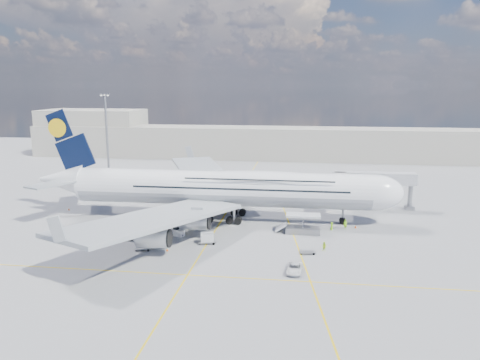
# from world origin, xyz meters

# --- Properties ---
(ground) EXTENTS (300.00, 300.00, 0.00)m
(ground) POSITION_xyz_m (0.00, 0.00, 0.00)
(ground) COLOR gray
(ground) RESTS_ON ground
(taxi_line_main) EXTENTS (0.25, 220.00, 0.01)m
(taxi_line_main) POSITION_xyz_m (0.00, 0.00, 0.01)
(taxi_line_main) COLOR #E4BB0C
(taxi_line_main) RESTS_ON ground
(taxi_line_cross) EXTENTS (120.00, 0.25, 0.01)m
(taxi_line_cross) POSITION_xyz_m (0.00, -20.00, 0.01)
(taxi_line_cross) COLOR #E4BB0C
(taxi_line_cross) RESTS_ON ground
(taxi_line_diag) EXTENTS (14.16, 99.06, 0.01)m
(taxi_line_diag) POSITION_xyz_m (14.00, 10.00, 0.01)
(taxi_line_diag) COLOR #E4BB0C
(taxi_line_diag) RESTS_ON ground
(airliner) EXTENTS (77.26, 79.15, 23.71)m
(airliner) POSITION_xyz_m (0.26, 10.00, 6.87)
(airliner) COLOR white
(airliner) RESTS_ON ground
(jet_bridge) EXTENTS (18.80, 12.10, 8.50)m
(jet_bridge) POSITION_xyz_m (29.81, 20.94, 6.85)
(jet_bridge) COLOR #B7B7BC
(jet_bridge) RESTS_ON ground
(cargo_loader) EXTENTS (8.53, 3.20, 3.67)m
(cargo_loader) POSITION_xyz_m (16.82, 2.89, 1.25)
(cargo_loader) COLOR silver
(cargo_loader) RESTS_ON ground
(light_mast) EXTENTS (3.00, 0.70, 25.50)m
(light_mast) POSITION_xyz_m (-40.00, 45.00, 13.21)
(light_mast) COLOR gray
(light_mast) RESTS_ON ground
(terminal) EXTENTS (180.00, 16.00, 12.00)m
(terminal) POSITION_xyz_m (0.00, 95.00, 6.00)
(terminal) COLOR #B2AD9E
(terminal) RESTS_ON ground
(hangar) EXTENTS (40.00, 22.00, 18.00)m
(hangar) POSITION_xyz_m (-70.00, 100.00, 9.00)
(hangar) COLOR #B2AD9E
(hangar) RESTS_ON ground
(tree_line) EXTENTS (160.00, 6.00, 8.00)m
(tree_line) POSITION_xyz_m (40.00, 140.00, 4.00)
(tree_line) COLOR #193814
(tree_line) RESTS_ON ground
(dolly_row_a) EXTENTS (2.98, 2.07, 0.40)m
(dolly_row_a) POSITION_xyz_m (-10.23, -10.51, 0.31)
(dolly_row_a) COLOR gray
(dolly_row_a) RESTS_ON ground
(dolly_row_b) EXTENTS (2.99, 2.16, 1.70)m
(dolly_row_b) POSITION_xyz_m (-18.44, -5.17, 0.92)
(dolly_row_b) COLOR gray
(dolly_row_b) RESTS_ON ground
(dolly_row_c) EXTENTS (3.16, 2.34, 1.79)m
(dolly_row_c) POSITION_xyz_m (-15.06, -5.36, 0.96)
(dolly_row_c) COLOR gray
(dolly_row_c) RESTS_ON ground
(dolly_back) EXTENTS (3.90, 3.30, 0.51)m
(dolly_back) POSITION_xyz_m (-15.52, -2.00, 0.39)
(dolly_back) COLOR gray
(dolly_back) RESTS_ON ground
(dolly_nose_far) EXTENTS (2.79, 1.84, 0.38)m
(dolly_nose_far) POSITION_xyz_m (17.82, -8.47, 0.29)
(dolly_nose_far) COLOR gray
(dolly_nose_far) RESTS_ON ground
(dolly_nose_near) EXTENTS (3.43, 2.34, 1.99)m
(dolly_nose_near) POSITION_xyz_m (0.06, -5.71, 1.07)
(dolly_nose_near) COLOR gray
(dolly_nose_near) RESTS_ON ground
(baggage_tug) EXTENTS (3.12, 2.39, 1.77)m
(baggage_tug) POSITION_xyz_m (-6.52, -2.19, 0.78)
(baggage_tug) COLOR white
(baggage_tug) RESTS_ON ground
(catering_truck_inner) EXTENTS (6.11, 3.17, 3.47)m
(catering_truck_inner) POSITION_xyz_m (-7.94, 32.47, 1.64)
(catering_truck_inner) COLOR gray
(catering_truck_inner) RESTS_ON ground
(catering_truck_outer) EXTENTS (5.90, 2.58, 3.45)m
(catering_truck_outer) POSITION_xyz_m (-22.79, 38.36, 1.60)
(catering_truck_outer) COLOR gray
(catering_truck_outer) RESTS_ON ground
(service_van) EXTENTS (2.57, 4.89, 1.31)m
(service_van) POSITION_xyz_m (15.83, -16.91, 0.66)
(service_van) COLOR white
(service_van) RESTS_ON ground
(crew_nose) EXTENTS (0.82, 0.65, 1.98)m
(crew_nose) POSITION_xyz_m (25.26, 6.38, 0.99)
(crew_nose) COLOR #8FE017
(crew_nose) RESTS_ON ground
(crew_loader) EXTENTS (1.02, 0.96, 1.67)m
(crew_loader) POSITION_xyz_m (20.65, -6.88, 0.84)
(crew_loader) COLOR #BFF019
(crew_loader) RESTS_ON ground
(crew_wing) EXTENTS (0.73, 1.00, 1.57)m
(crew_wing) POSITION_xyz_m (-12.01, 0.16, 0.78)
(crew_wing) COLOR #D6EF19
(crew_wing) RESTS_ON ground
(crew_van) EXTENTS (0.73, 0.90, 1.58)m
(crew_van) POSITION_xyz_m (22.55, 5.47, 0.79)
(crew_van) COLOR #A4FF1A
(crew_van) RESTS_ON ground
(crew_tug) EXTENTS (1.30, 0.78, 1.98)m
(crew_tug) POSITION_xyz_m (-8.40, -5.16, 0.99)
(crew_tug) COLOR #F1FF1A
(crew_tug) RESTS_ON ground
(cone_nose) EXTENTS (0.45, 0.45, 0.57)m
(cone_nose) POSITION_xyz_m (27.36, 7.39, 0.27)
(cone_nose) COLOR #DA4F0B
(cone_nose) RESTS_ON ground
(cone_wing_left_inner) EXTENTS (0.47, 0.47, 0.60)m
(cone_wing_left_inner) POSITION_xyz_m (-6.53, 17.53, 0.29)
(cone_wing_left_inner) COLOR #DA4F0B
(cone_wing_left_inner) RESTS_ON ground
(cone_wing_left_outer) EXTENTS (0.39, 0.39, 0.49)m
(cone_wing_left_outer) POSITION_xyz_m (-5.52, 33.34, 0.24)
(cone_wing_left_outer) COLOR #DA4F0B
(cone_wing_left_outer) RESTS_ON ground
(cone_wing_right_inner) EXTENTS (0.38, 0.38, 0.48)m
(cone_wing_right_inner) POSITION_xyz_m (-15.50, -4.80, 0.23)
(cone_wing_right_inner) COLOR #DA4F0B
(cone_wing_right_inner) RESTS_ON ground
(cone_wing_right_outer) EXTENTS (0.40, 0.40, 0.51)m
(cone_wing_right_outer) POSITION_xyz_m (-5.98, -10.40, 0.25)
(cone_wing_right_outer) COLOR #DA4F0B
(cone_wing_right_outer) RESTS_ON ground
(cone_tail) EXTENTS (0.42, 0.42, 0.53)m
(cone_tail) POSITION_xyz_m (-35.74, 12.39, 0.26)
(cone_tail) COLOR #DA4F0B
(cone_tail) RESTS_ON ground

